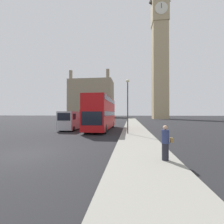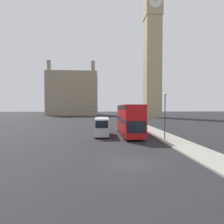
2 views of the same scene
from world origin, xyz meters
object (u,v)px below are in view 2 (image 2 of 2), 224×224
object	(u,v)px
street_lamp	(165,109)
red_double_decker_bus	(129,118)
clock_tower	(153,39)
parked_sedan	(100,120)
white_van	(102,126)

from	to	relation	value
street_lamp	red_double_decker_bus	bearing A→B (deg)	128.77
clock_tower	parked_sedan	xyz separation A→B (m)	(-21.15, -21.40, -31.22)
red_double_decker_bus	parked_sedan	distance (m)	23.74
clock_tower	red_double_decker_bus	bearing A→B (deg)	-110.45
clock_tower	parked_sedan	bearing A→B (deg)	-134.66
street_lamp	parked_sedan	bearing A→B (deg)	106.46
red_double_decker_bus	white_van	xyz separation A→B (m)	(-4.14, -0.52, -1.14)
clock_tower	street_lamp	distance (m)	58.11
clock_tower	parked_sedan	distance (m)	43.35
white_van	parked_sedan	bearing A→B (deg)	90.88
clock_tower	red_double_decker_bus	distance (m)	55.97
clock_tower	white_van	size ratio (longest dim) A/B	11.36
street_lamp	parked_sedan	size ratio (longest dim) A/B	1.37
parked_sedan	red_double_decker_bus	bearing A→B (deg)	-79.04
clock_tower	parked_sedan	world-z (taller)	clock_tower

